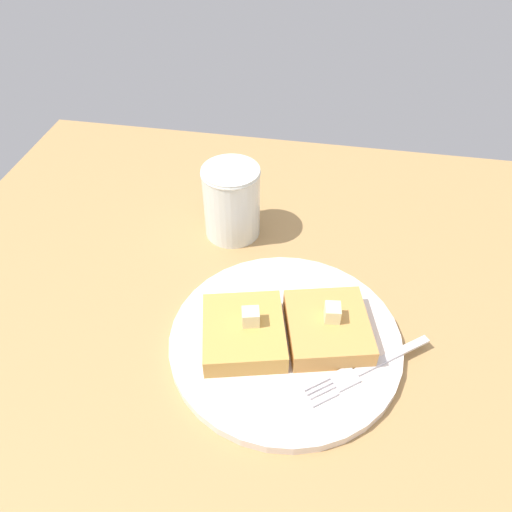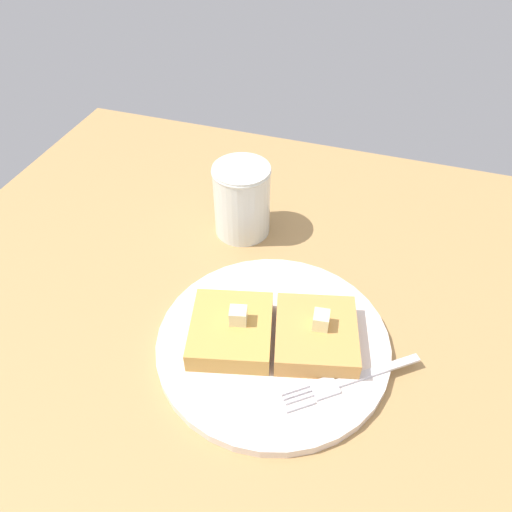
% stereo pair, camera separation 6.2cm
% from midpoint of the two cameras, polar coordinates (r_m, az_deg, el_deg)
% --- Properties ---
extents(table_surface, '(1.06, 1.06, 0.02)m').
position_cam_midpoint_polar(table_surface, '(0.56, 1.34, -17.08)').
color(table_surface, '#AA824E').
rests_on(table_surface, ground).
extents(plate, '(0.27, 0.27, 0.01)m').
position_cam_midpoint_polar(plate, '(0.58, 0.27, -9.72)').
color(plate, silver).
rests_on(plate, table_surface).
extents(toast_slice_left, '(0.11, 0.12, 0.03)m').
position_cam_midpoint_polar(toast_slice_left, '(0.57, -4.60, -8.84)').
color(toast_slice_left, gold).
rests_on(toast_slice_left, plate).
extents(toast_slice_middle, '(0.11, 0.12, 0.03)m').
position_cam_midpoint_polar(toast_slice_middle, '(0.57, 5.10, -8.31)').
color(toast_slice_middle, '#CC8F48').
rests_on(toast_slice_middle, plate).
extents(butter_pat_primary, '(0.02, 0.02, 0.02)m').
position_cam_midpoint_polar(butter_pat_primary, '(0.55, -3.87, -7.12)').
color(butter_pat_primary, beige).
rests_on(butter_pat_primary, toast_slice_left).
extents(butter_pat_secondary, '(0.02, 0.02, 0.02)m').
position_cam_midpoint_polar(butter_pat_secondary, '(0.56, 5.58, -6.61)').
color(butter_pat_secondary, beige).
rests_on(butter_pat_secondary, toast_slice_middle).
extents(fork, '(0.14, 0.11, 0.00)m').
position_cam_midpoint_polar(fork, '(0.56, 8.90, -12.91)').
color(fork, silver).
rests_on(fork, plate).
extents(syrup_jar, '(0.08, 0.08, 0.11)m').
position_cam_midpoint_polar(syrup_jar, '(0.70, -5.33, 5.70)').
color(syrup_jar, '#5C280A').
rests_on(syrup_jar, table_surface).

